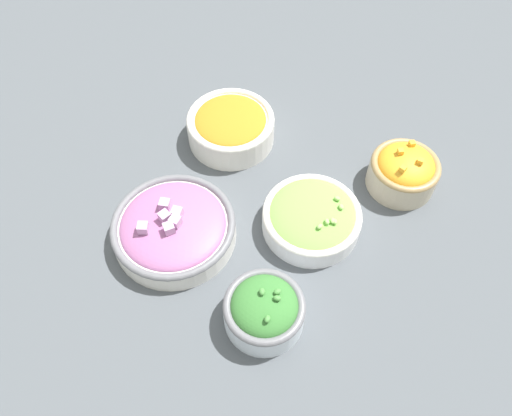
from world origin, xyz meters
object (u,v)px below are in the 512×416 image
at_px(bowl_lettuce, 312,217).
at_px(bowl_squash, 404,170).
at_px(bowl_red_onion, 174,228).
at_px(bowl_carrots, 231,126).
at_px(bowl_broccoli, 264,310).

xyz_separation_m(bowl_lettuce, bowl_squash, (0.16, -0.08, 0.01)).
bearing_deg(bowl_red_onion, bowl_carrots, 11.33).
bearing_deg(bowl_red_onion, bowl_squash, -41.18).
height_order(bowl_lettuce, bowl_broccoli, bowl_broccoli).
relative_size(bowl_squash, bowl_broccoli, 1.00).
distance_m(bowl_red_onion, bowl_broccoli, 0.20).
height_order(bowl_lettuce, bowl_red_onion, bowl_red_onion).
distance_m(bowl_lettuce, bowl_carrots, 0.23).
xyz_separation_m(bowl_lettuce, bowl_red_onion, (-0.13, 0.17, -0.00)).
distance_m(bowl_carrots, bowl_red_onion, 0.23).
bearing_deg(bowl_carrots, bowl_squash, -76.60).
relative_size(bowl_lettuce, bowl_red_onion, 0.81).
distance_m(bowl_lettuce, bowl_broccoli, 0.18).
distance_m(bowl_squash, bowl_broccoli, 0.34).
bearing_deg(bowl_carrots, bowl_broccoli, -137.78).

